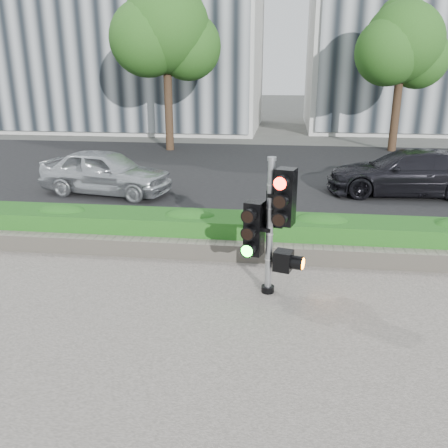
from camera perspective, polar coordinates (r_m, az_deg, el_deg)
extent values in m
plane|color=#51514C|center=(7.61, 1.19, -10.04)|extent=(120.00, 120.00, 0.00)
cube|color=#9E9389|center=(5.55, -1.80, -22.17)|extent=(16.00, 11.00, 0.03)
cube|color=black|center=(17.06, 4.82, 6.09)|extent=(60.00, 13.00, 0.02)
cube|color=gray|center=(10.46, 3.04, -1.56)|extent=(60.00, 0.25, 0.12)
cube|color=gray|center=(9.25, 2.46, -3.37)|extent=(12.00, 0.32, 0.34)
cube|color=green|center=(9.79, 2.81, -1.04)|extent=(12.00, 1.00, 0.68)
cylinder|color=black|center=(21.85, -6.69, 14.04)|extent=(0.36, 0.36, 4.03)
sphere|color=#224413|center=(21.85, -7.02, 22.35)|extent=(3.74, 3.74, 3.74)
sphere|color=#224413|center=(21.97, -4.36, 20.53)|extent=(2.88, 2.88, 2.88)
sphere|color=#224413|center=(21.59, -9.25, 21.16)|extent=(3.17, 3.17, 3.17)
sphere|color=#224413|center=(22.62, -6.63, 24.42)|extent=(2.59, 2.59, 2.59)
cylinder|color=black|center=(22.75, 19.97, 12.70)|extent=(0.36, 0.36, 3.58)
sphere|color=#224413|center=(22.70, 20.78, 19.76)|extent=(3.33, 3.33, 3.33)
sphere|color=#224413|center=(23.16, 22.35, 17.94)|extent=(2.56, 2.56, 2.56)
sphere|color=#224413|center=(22.18, 19.19, 18.98)|extent=(2.82, 2.82, 2.82)
sphere|color=#224413|center=(23.37, 20.64, 21.60)|extent=(2.30, 2.30, 2.30)
cylinder|color=black|center=(8.05, 5.28, -7.78)|extent=(0.22, 0.22, 0.11)
cylinder|color=gray|center=(7.64, 5.51, -0.63)|extent=(0.11, 0.11, 2.23)
cylinder|color=gray|center=(7.35, 5.78, 7.82)|extent=(0.14, 0.14, 0.05)
cube|color=#FF1107|center=(7.38, 7.41, 3.25)|extent=(0.35, 0.35, 0.89)
cube|color=#14E51E|center=(7.69, 3.66, -0.50)|extent=(0.35, 0.35, 0.89)
cube|color=black|center=(7.77, 6.39, 1.98)|extent=(0.35, 0.35, 0.61)
cube|color=orange|center=(7.79, 7.15, -4.38)|extent=(0.35, 0.35, 0.33)
imported|color=silver|center=(14.46, -14.04, 6.10)|extent=(4.10, 2.21, 1.32)
imported|color=black|center=(14.97, 21.12, 5.81)|extent=(4.59, 1.94, 1.32)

